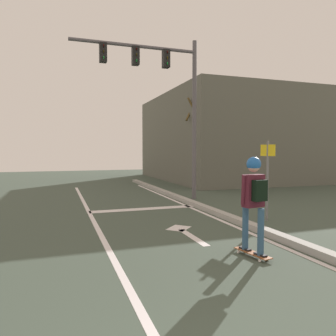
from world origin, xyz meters
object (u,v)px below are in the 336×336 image
(skater, at_px, (254,192))
(street_sign_post, at_px, (268,168))
(traffic_signal_mast, at_px, (162,84))
(skateboard, at_px, (252,253))
(roadside_tree, at_px, (195,149))

(skater, height_order, street_sign_post, street_sign_post)
(traffic_signal_mast, relative_size, street_sign_post, 2.83)
(skater, distance_m, traffic_signal_mast, 7.35)
(traffic_signal_mast, xyz_separation_m, street_sign_post, (1.53, -4.23, -2.91))
(skateboard, xyz_separation_m, traffic_signal_mast, (0.49, 6.60, 4.24))
(skateboard, relative_size, traffic_signal_mast, 0.13)
(skateboard, bearing_deg, street_sign_post, 49.60)
(skater, height_order, traffic_signal_mast, traffic_signal_mast)
(skateboard, xyz_separation_m, skater, (0.00, -0.02, 1.08))
(skater, xyz_separation_m, traffic_signal_mast, (0.48, 6.61, 3.16))
(skater, distance_m, street_sign_post, 3.13)
(roadside_tree, bearing_deg, skater, -108.21)
(skater, height_order, roadside_tree, roadside_tree)
(skater, xyz_separation_m, roadside_tree, (3.27, 9.95, 0.80))
(skateboard, height_order, traffic_signal_mast, traffic_signal_mast)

